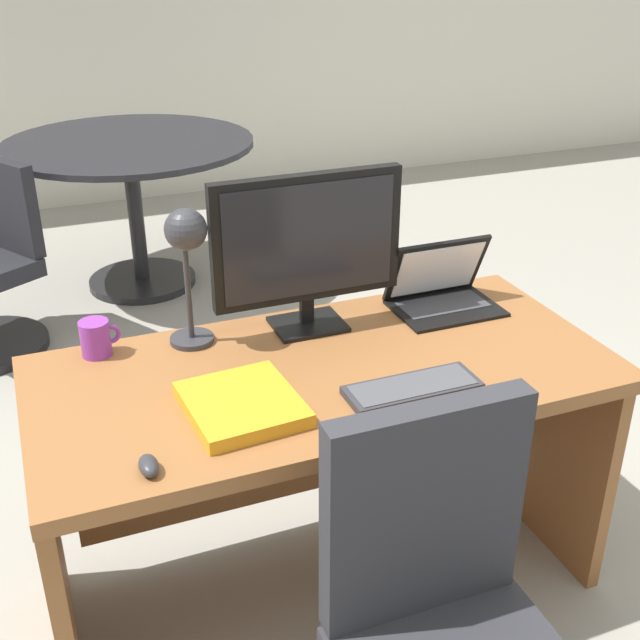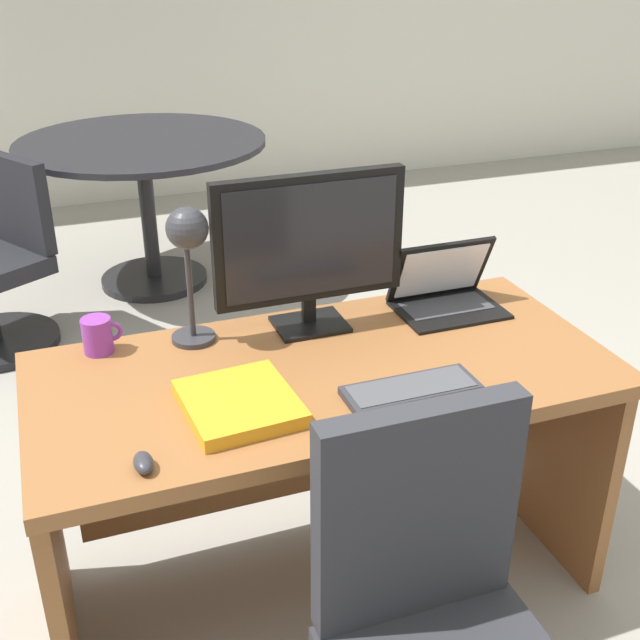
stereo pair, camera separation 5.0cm
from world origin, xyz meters
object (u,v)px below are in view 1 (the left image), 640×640
Objects in this scene: keyboard at (412,388)px; desk_lamp at (187,248)px; monitor at (308,243)px; desk at (319,427)px; coffee_mug at (96,338)px; mouse at (149,466)px; book at (242,404)px; laptop at (440,286)px; meeting_table at (132,177)px.

keyboard is 0.86× the size of desk_lamp.
desk is at bearing -102.63° from monitor.
coffee_mug is at bearing 145.19° from keyboard.
keyboard is 0.66m from mouse.
mouse is 0.62m from desk_lamp.
keyboard is (0.11, -0.43, -0.24)m from monitor.
keyboard is at bearing -44.68° from desk_lamp.
keyboard is 0.42m from book.
keyboard is at bearing -10.03° from book.
desk_lamp is (-0.44, 0.43, 0.27)m from keyboard.
laptop is at bearing 21.45° from desk.
mouse is (-0.51, -0.32, 0.23)m from desk.
mouse is 2.73m from meeting_table.
desk_lamp is at bearing 94.33° from book.
desk_lamp is 2.23m from meeting_table.
monitor is (0.04, 0.19, 0.47)m from desk.
desk_lamp is (-0.33, 0.01, 0.03)m from monitor.
coffee_mug reaches higher than keyboard.
mouse is at bearing -148.02° from desk.
keyboard is at bearing -34.81° from coffee_mug.
laptop is 0.91× the size of keyboard.
coffee_mug is (-0.03, 0.56, 0.03)m from mouse.
laptop is 2.27m from meeting_table.
desk is 0.38m from book.
monitor reaches higher than coffee_mug.
mouse is at bearing -87.06° from coffee_mug.
monitor is 7.21× the size of mouse.
book is 2.79× the size of coffee_mug.
keyboard reaches higher than desk.
mouse reaches higher than desk.
mouse is at bearing -113.24° from desk_lamp.
mouse is 0.29m from book.
coffee_mug is (-0.25, 0.04, -0.23)m from desk_lamp.
keyboard is (0.15, -0.24, 0.22)m from desk.
desk is 5.05× the size of book.
meeting_table is at bearing 95.45° from keyboard.
monitor reaches higher than keyboard.
book is at bearing -85.67° from desk_lamp.
keyboard is at bearing -126.47° from laptop.
keyboard is (-0.31, -0.42, -0.05)m from laptop.
laptop is at bearing 53.53° from keyboard.
meeting_table reaches higher than keyboard.
monitor is at bearing 49.61° from book.
meeting_table is at bearing 78.37° from coffee_mug.
laptop is 4.12× the size of mouse.
laptop is at bearing -75.75° from meeting_table.
coffee_mug is (-0.69, 0.48, 0.04)m from keyboard.
book reaches higher than desk.
monitor is 0.33m from desk_lamp.
desk_lamp reaches higher than laptop.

